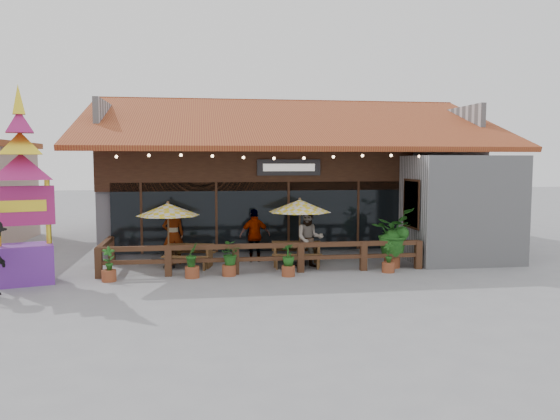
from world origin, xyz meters
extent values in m
plane|color=gray|center=(0.00, 0.00, 0.00)|extent=(100.00, 100.00, 0.00)
cube|color=#ABACB0|center=(0.00, 7.00, 2.00)|extent=(14.00, 10.00, 4.00)
cube|color=#382112|center=(-1.50, 1.92, 3.20)|extent=(11.00, 0.16, 1.60)
cube|color=black|center=(-1.50, 1.90, 1.50)|extent=(10.00, 0.12, 2.40)
cube|color=tan|center=(-1.50, 2.10, 1.50)|extent=(9.80, 0.05, 2.20)
cube|color=#ABACB0|center=(5.25, 0.65, 1.80)|extent=(3.50, 2.70, 3.60)
cube|color=red|center=(3.44, 0.50, 2.00)|extent=(0.06, 1.20, 1.50)
cube|color=#382112|center=(3.43, 0.50, 2.00)|extent=(0.04, 1.34, 1.64)
cube|color=#994C22|center=(0.00, 3.50, 4.90)|extent=(15.50, 7.05, 2.37)
cube|color=#994C22|center=(0.00, 10.50, 4.90)|extent=(15.50, 7.05, 2.37)
cube|color=#994C22|center=(0.00, 7.00, 6.02)|extent=(15.50, 0.30, 0.12)
cube|color=#ABACB0|center=(-7.00, 7.00, 4.70)|extent=(0.20, 9.00, 1.80)
cube|color=#ABACB0|center=(7.00, 7.00, 4.70)|extent=(0.20, 9.00, 1.80)
cube|color=black|center=(-0.50, 1.80, 3.20)|extent=(2.20, 0.10, 0.55)
cube|color=silver|center=(-0.50, 1.74, 3.20)|extent=(1.80, 0.02, 0.25)
cube|color=#382112|center=(-5.50, 1.86, 1.50)|extent=(0.08, 0.08, 2.40)
cube|color=#382112|center=(-3.00, 1.86, 1.50)|extent=(0.08, 0.08, 2.40)
cube|color=#382112|center=(-0.50, 1.86, 1.50)|extent=(0.08, 0.08, 2.40)
cube|color=#382112|center=(2.00, 1.86, 1.50)|extent=(0.08, 0.08, 2.40)
sphere|color=#FFC68C|center=(-6.00, 0.08, 3.55)|extent=(0.09, 0.09, 0.09)
sphere|color=#FFC68C|center=(-5.05, 0.08, 3.59)|extent=(0.09, 0.09, 0.09)
sphere|color=#FFC68C|center=(-4.10, 0.08, 3.60)|extent=(0.09, 0.09, 0.09)
sphere|color=#FFC68C|center=(-3.15, 0.08, 3.57)|extent=(0.09, 0.09, 0.09)
sphere|color=#FFC68C|center=(-2.20, 0.08, 3.53)|extent=(0.09, 0.09, 0.09)
sphere|color=#FFC68C|center=(-1.25, 0.08, 3.50)|extent=(0.09, 0.09, 0.09)
sphere|color=#FFC68C|center=(-0.30, 0.08, 3.51)|extent=(0.09, 0.09, 0.09)
sphere|color=#FFC68C|center=(0.65, 0.08, 3.55)|extent=(0.09, 0.09, 0.09)
sphere|color=#FFC68C|center=(1.60, 0.08, 3.59)|extent=(0.09, 0.09, 0.09)
sphere|color=#FFC68C|center=(2.55, 0.08, 3.60)|extent=(0.09, 0.09, 0.09)
sphere|color=#FFC68C|center=(3.50, 0.08, 3.57)|extent=(0.09, 0.09, 0.09)
cube|color=#4D2F1B|center=(-6.50, -0.50, 0.45)|extent=(0.20, 0.20, 0.90)
cube|color=#4D2F1B|center=(-4.50, -0.50, 0.45)|extent=(0.20, 0.20, 0.90)
cube|color=#4D2F1B|center=(-2.50, -0.50, 0.45)|extent=(0.20, 0.20, 0.90)
cube|color=#4D2F1B|center=(-0.50, -0.50, 0.45)|extent=(0.20, 0.20, 0.90)
cube|color=#4D2F1B|center=(1.50, -0.50, 0.45)|extent=(0.20, 0.20, 0.90)
cube|color=#4D2F1B|center=(3.30, -0.50, 0.45)|extent=(0.20, 0.20, 0.90)
cube|color=#4D2F1B|center=(-1.60, -0.50, 0.85)|extent=(9.80, 0.16, 0.14)
cube|color=#4D2F1B|center=(-1.60, -0.50, 0.45)|extent=(9.80, 0.12, 0.12)
cube|color=#4D2F1B|center=(-6.50, 0.75, 0.85)|extent=(0.16, 2.50, 0.14)
cube|color=#4D2F1B|center=(-6.50, 1.90, 0.45)|extent=(0.20, 0.20, 0.90)
cylinder|color=brown|center=(-4.56, 0.81, 1.01)|extent=(0.05, 0.05, 2.02)
cone|color=yellow|center=(-4.56, 0.81, 1.89)|extent=(2.26, 2.26, 0.39)
sphere|color=brown|center=(-4.56, 0.81, 2.10)|extent=(0.09, 0.09, 0.09)
cylinder|color=black|center=(-4.56, 0.81, 0.03)|extent=(0.39, 0.39, 0.05)
cylinder|color=brown|center=(-0.31, 0.74, 1.05)|extent=(0.05, 0.05, 2.09)
cone|color=yellow|center=(-0.31, 0.74, 1.96)|extent=(2.77, 2.77, 0.41)
sphere|color=brown|center=(-0.31, 0.74, 2.18)|extent=(0.09, 0.09, 0.09)
cylinder|color=black|center=(-0.31, 0.74, 0.03)|extent=(0.40, 0.40, 0.05)
cube|color=brown|center=(-3.91, 0.87, 0.69)|extent=(1.62, 1.03, 0.06)
cube|color=brown|center=(-4.55, 1.02, 0.35)|extent=(0.22, 0.66, 0.69)
cube|color=brown|center=(-3.27, 0.71, 0.35)|extent=(0.22, 0.66, 0.69)
cube|color=brown|center=(-4.03, 0.36, 0.41)|extent=(1.52, 0.60, 0.05)
cube|color=brown|center=(-3.79, 1.37, 0.41)|extent=(1.52, 0.60, 0.05)
cube|color=brown|center=(-0.45, 0.56, 0.74)|extent=(1.68, 0.95, 0.06)
cube|color=brown|center=(-1.14, 0.65, 0.37)|extent=(0.17, 0.71, 0.74)
cube|color=brown|center=(0.25, 0.47, 0.37)|extent=(0.17, 0.71, 0.74)
cube|color=brown|center=(-0.52, 0.02, 0.44)|extent=(1.62, 0.48, 0.05)
cube|color=brown|center=(-0.38, 1.11, 0.44)|extent=(1.62, 0.48, 0.05)
cube|color=#6A2A9A|center=(-8.40, -0.90, 0.55)|extent=(1.71, 1.47, 1.09)
cube|color=#A51E63|center=(-8.40, -0.90, 2.18)|extent=(1.63, 0.70, 1.09)
cube|color=yellow|center=(-8.40, -1.02, 2.18)|extent=(1.23, 0.40, 0.32)
cylinder|color=yellow|center=(-7.77, -0.90, 2.00)|extent=(0.15, 0.15, 1.82)
pyramid|color=#A51E63|center=(-8.40, -0.90, 3.64)|extent=(2.73, 2.73, 0.73)
pyramid|color=yellow|center=(-8.40, -0.90, 4.23)|extent=(1.94, 1.94, 0.64)
pyramid|color=#A51E63|center=(-8.40, -0.90, 4.82)|extent=(1.25, 1.25, 0.64)
pyramid|color=yellow|center=(-8.40, -0.90, 5.51)|extent=(0.57, 0.57, 0.82)
cylinder|color=brown|center=(2.55, -0.17, 0.19)|extent=(0.51, 0.51, 0.38)
imported|color=#24611B|center=(2.55, -0.17, 1.15)|extent=(1.81, 1.84, 1.54)
sphere|color=#24611B|center=(2.68, -0.26, 0.86)|extent=(0.51, 0.51, 0.51)
sphere|color=#24611B|center=(2.45, -0.05, 1.03)|extent=(0.45, 0.45, 0.45)
imported|color=#382112|center=(-4.44, 1.44, 0.97)|extent=(0.78, 0.58, 1.94)
imported|color=#382112|center=(-0.09, 0.22, 0.94)|extent=(0.96, 0.77, 1.87)
imported|color=#382112|center=(-1.71, 1.51, 0.90)|extent=(1.10, 0.56, 1.80)
cylinder|color=brown|center=(-6.14, -0.98, 0.16)|extent=(0.41, 0.41, 0.33)
imported|color=#24611B|center=(-6.14, -0.98, 0.66)|extent=(0.38, 0.28, 0.67)
cylinder|color=brown|center=(-3.80, -0.84, 0.17)|extent=(0.42, 0.42, 0.34)
imported|color=#24611B|center=(-3.80, -0.84, 0.69)|extent=(0.47, 0.49, 0.70)
cylinder|color=brown|center=(-2.71, -0.71, 0.17)|extent=(0.41, 0.41, 0.33)
imported|color=#24611B|center=(-2.71, -0.71, 0.67)|extent=(0.81, 0.79, 0.68)
cylinder|color=brown|center=(-0.97, -1.02, 0.16)|extent=(0.40, 0.40, 0.32)
imported|color=#24611B|center=(-0.97, -1.02, 0.64)|extent=(0.50, 0.50, 0.65)
cylinder|color=brown|center=(2.17, -0.91, 0.16)|extent=(0.39, 0.39, 0.31)
imported|color=#24611B|center=(2.17, -0.91, 0.63)|extent=(0.36, 0.41, 0.64)
camera|label=1|loc=(-3.52, -16.80, 3.42)|focal=35.00mm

